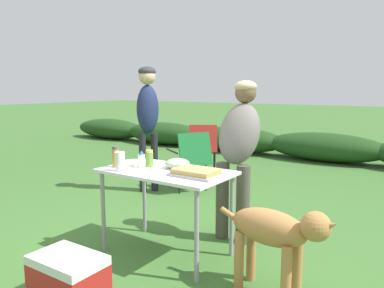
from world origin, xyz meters
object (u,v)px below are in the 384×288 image
Objects in this scene: relish_jar at (149,158)px; paper_cup_stack at (120,161)px; plate_stack at (134,163)px; mayo_bottle at (141,160)px; dog at (275,233)px; camp_chair_near_hedge at (190,158)px; spice_jar at (116,157)px; standing_person_in_red_jacket at (148,111)px; cooler_box at (69,280)px; food_tray at (196,173)px; folding_table at (166,179)px; camp_chair_green_behind_table at (203,146)px; standing_person_in_dark_puffer at (239,143)px; mixing_bowl at (177,163)px.

paper_cup_stack is at bearing -106.96° from relish_jar.
relish_jar is at bearing -1.41° from plate_stack.
dog is (1.26, -0.07, -0.36)m from mayo_bottle.
plate_stack is at bearing -129.38° from camp_chair_near_hedge.
relish_jar is at bearing 39.74° from spice_jar.
standing_person_in_red_jacket is 2.94m from cooler_box.
spice_jar reaches higher than relish_jar.
mayo_bottle is at bearing -125.52° from camp_chair_near_hedge.
standing_person_in_red_jacket is at bearing 122.06° from spice_jar.
cooler_box is (0.39, -0.83, -0.66)m from spice_jar.
camp_chair_near_hedge is (-1.30, 1.81, -0.30)m from food_tray.
spice_jar is 1.26× the size of relish_jar.
camp_chair_near_hedge is (-0.97, 1.78, -0.20)m from folding_table.
plate_stack is 0.21m from spice_jar.
relish_jar reaches higher than folding_table.
dog is 3.81m from camp_chair_green_behind_table.
spice_jar is at bearing 148.73° from paper_cup_stack.
standing_person_in_dark_puffer is at bearing 46.74° from spice_jar.
food_tray is 2.60× the size of relish_jar.
paper_cup_stack is 3.26m from camp_chair_green_behind_table.
standing_person_in_dark_puffer reaches higher than folding_table.
standing_person_in_dark_puffer is 0.88× the size of standing_person_in_red_jacket.
standing_person_in_red_jacket reaches higher than dog.
mayo_bottle is at bearing -100.55° from camp_chair_green_behind_table.
relish_jar is 1.22m from cooler_box.
paper_cup_stack is (-0.63, -0.21, 0.05)m from food_tray.
relish_jar is 1.88m from standing_person_in_red_jacket.
food_tray is 1.78× the size of mixing_bowl.
plate_stack reaches higher than folding_table.
mixing_bowl is 0.49m from paper_cup_stack.
standing_person_in_dark_puffer is at bearing 63.69° from folding_table.
mixing_bowl is 0.65m from standing_person_in_dark_puffer.
mayo_bottle is at bearing -127.41° from standing_person_in_dark_puffer.
relish_jar is at bearing -124.07° from camp_chair_near_hedge.
standing_person_in_red_jacket is (-1.76, 1.47, 0.35)m from food_tray.
relish_jar reaches higher than camp_chair_near_hedge.
food_tray is at bearing -91.53° from camp_chair_green_behind_table.
cooler_box is at bearing -44.50° from dog.
cooler_box is at bearing -71.83° from paper_cup_stack.
plate_stack is at bearing 174.18° from food_tray.
paper_cup_stack is 0.17m from spice_jar.
dog is 1.07× the size of camp_chair_green_behind_table.
plate_stack is 0.16× the size of standing_person_in_dark_puffer.
camp_chair_near_hedge is at bearing 108.45° from paper_cup_stack.
camp_chair_near_hedge is (0.44, -1.03, 0.00)m from camp_chair_green_behind_table.
standing_person_in_dark_puffer is at bearing -104.04° from cooler_box.
relish_jar is at bearing 78.08° from mayo_bottle.
camp_chair_green_behind_table is (-1.45, 2.70, -0.32)m from mixing_bowl.
standing_person_in_dark_puffer reaches higher than camp_chair_near_hedge.
camp_chair_near_hedge is at bearing 140.67° from standing_person_in_dark_puffer.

